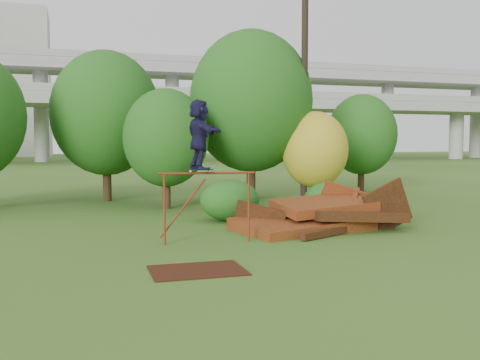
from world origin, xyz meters
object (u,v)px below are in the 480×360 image
object	(u,v)px
scrap_pile	(321,217)
flat_plate	(197,270)
utility_pole	(305,74)
skater	(199,134)

from	to	relation	value
scrap_pile	flat_plate	xyz separation A→B (m)	(-4.73, -4.03, -0.35)
flat_plate	utility_pole	xyz separation A→B (m)	(7.14, 10.61, 5.51)
scrap_pile	utility_pole	size ratio (longest dim) A/B	0.52
flat_plate	utility_pole	world-z (taller)	utility_pole
skater	flat_plate	xyz separation A→B (m)	(-0.74, -2.92, -2.81)
scrap_pile	skater	bearing A→B (deg)	-164.45
skater	utility_pole	world-z (taller)	utility_pole
skater	flat_plate	distance (m)	4.12
utility_pole	scrap_pile	bearing A→B (deg)	-110.08
skater	flat_plate	bearing A→B (deg)	156.28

